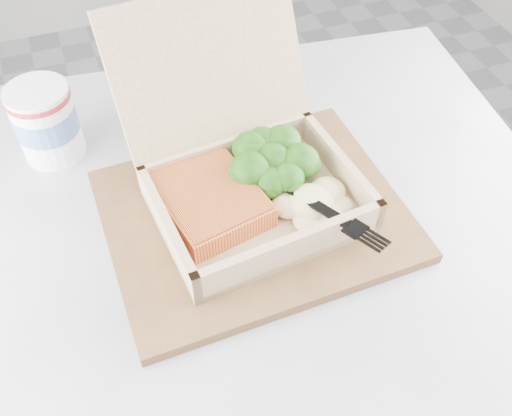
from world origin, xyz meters
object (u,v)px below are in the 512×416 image
object	(u,v)px
cafe_table	(260,325)
takeout_container	(241,157)
serving_tray	(254,215)
paper_cup	(45,120)

from	to	relation	value
cafe_table	takeout_container	xyz separation A→B (m)	(0.00, 0.08, 0.25)
cafe_table	takeout_container	bearing A→B (deg)	86.89
cafe_table	takeout_container	distance (m)	0.26
cafe_table	serving_tray	world-z (taller)	serving_tray
serving_tray	takeout_container	world-z (taller)	takeout_container
takeout_container	paper_cup	bearing A→B (deg)	136.62
serving_tray	takeout_container	size ratio (longest dim) A/B	1.22
paper_cup	takeout_container	bearing A→B (deg)	-37.51
cafe_table	paper_cup	distance (m)	0.39
cafe_table	serving_tray	size ratio (longest dim) A/B	2.47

